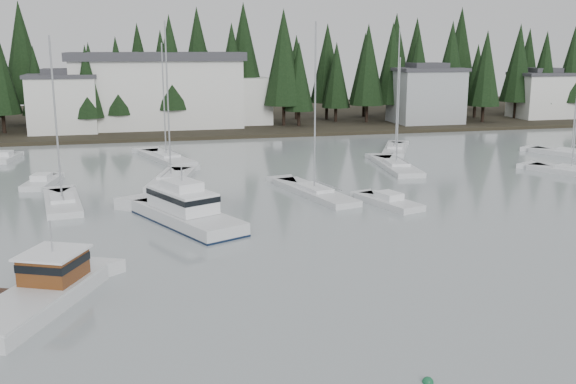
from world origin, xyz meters
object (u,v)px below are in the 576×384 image
Objects in this scene: house_west at (63,102)px; sailboat_2 at (314,194)px; cabin_cruiser_center at (186,214)px; sailboat_0 at (395,151)px; sailboat_5 at (571,155)px; house_east_a at (426,94)px; house_east_b at (542,94)px; runabout_4 at (42,184)px; sailboat_11 at (166,159)px; runabout_1 at (389,203)px; sailboat_3 at (171,181)px; sailboat_1 at (63,205)px; sailboat_7 at (396,168)px; lobster_boat_brown at (38,296)px; runabout_3 at (5,159)px; harbor_inn at (171,91)px; sailboat_4 at (571,173)px.

sailboat_2 is at bearing -61.34° from house_west.
sailboat_0 is at bearing -70.74° from cabin_cruiser_center.
sailboat_5 is at bearing -92.67° from cabin_cruiser_center.
sailboat_0 is 1.25× the size of sailboat_5.
house_east_a reaches higher than house_east_b.
house_east_a is at bearing -47.88° from runabout_4.
sailboat_5 is at bearing -117.99° from sailboat_11.
house_east_a is 0.81× the size of sailboat_11.
runabout_4 is at bearing -154.96° from house_east_b.
sailboat_5 reaches higher than runabout_1.
sailboat_3 reaches higher than runabout_1.
sailboat_1 is 1.16× the size of sailboat_7.
runabout_3 is (-9.03, 43.76, -0.37)m from lobster_boat_brown.
sailboat_11 is at bearing 52.53° from sailboat_5.
sailboat_3 is at bearing 67.65° from sailboat_5.
house_east_b is 53.86m from sailboat_7.
sailboat_2 reaches higher than runabout_1.
harbor_inn is at bearing 23.55° from sailboat_5.
house_west is at bearing 23.78° from sailboat_4.
house_east_b is at bearing -56.77° from sailboat_5.
house_west is 65.24m from sailboat_4.
house_east_b is 0.65× the size of sailboat_2.
house_east_a is 54.16m from sailboat_3.
house_east_b reaches higher than runabout_4.
cabin_cruiser_center is 0.85× the size of sailboat_11.
sailboat_1 is (-0.86, 20.69, -0.43)m from lobster_boat_brown.
house_east_a reaches higher than runabout_1.
sailboat_4 reaches higher than cabin_cruiser_center.
harbor_inn is 30.60m from runabout_3.
sailboat_0 is 1.01× the size of sailboat_2.
runabout_4 is (-53.00, -33.04, -4.77)m from house_east_a.
sailboat_3 reaches higher than runabout_4.
sailboat_11 reaches higher than house_west.
cabin_cruiser_center reaches higher than runabout_4.
runabout_1 is (-25.48, -47.31, -4.77)m from house_east_a.
sailboat_7 is 1.79× the size of runabout_1.
sailboat_4 is at bearing -97.72° from sailboat_2.
sailboat_3 reaches higher than cabin_cruiser_center.
sailboat_4 is 1.93× the size of runabout_1.
house_west reaches higher than runabout_1.
sailboat_4 reaches higher than sailboat_5.
house_east_b is at bearing -60.76° from runabout_1.
house_east_b is at bearing -67.29° from sailboat_1.
sailboat_7 is at bearing 69.15° from sailboat_5.
house_east_a is at bearing -20.27° from sailboat_5.
sailboat_0 is at bearing -52.14° from sailboat_2.
runabout_1 is 1.09× the size of runabout_4.
sailboat_11 reaches higher than sailboat_5.
sailboat_1 is 1.03× the size of sailboat_11.
runabout_1 is at bearing -59.44° from house_west.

